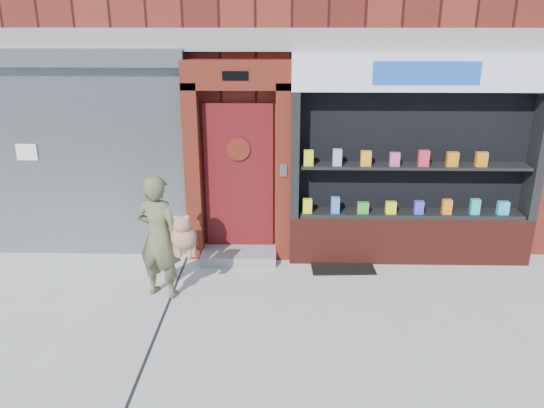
{
  "coord_description": "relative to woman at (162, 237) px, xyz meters",
  "views": [
    {
      "loc": [
        -0.11,
        -5.48,
        3.43
      ],
      "look_at": [
        -0.25,
        1.0,
        1.14
      ],
      "focal_mm": 35.0,
      "sensor_mm": 36.0,
      "label": 1
    }
  ],
  "objects": [
    {
      "name": "ground",
      "position": [
        1.63,
        -0.65,
        -0.82
      ],
      "size": [
        80.0,
        80.0,
        0.0
      ],
      "primitive_type": "plane",
      "color": "#9E9E99",
      "rests_on": "ground"
    },
    {
      "name": "shutter_bay",
      "position": [
        -1.37,
        1.28,
        0.9
      ],
      "size": [
        3.1,
        0.3,
        3.04
      ],
      "color": "gray",
      "rests_on": "ground"
    },
    {
      "name": "red_door_bay",
      "position": [
        0.88,
        1.21,
        0.64
      ],
      "size": [
        1.52,
        0.58,
        2.9
      ],
      "color": "#5B190F",
      "rests_on": "ground"
    },
    {
      "name": "pharmacy_bay",
      "position": [
        3.38,
        1.16,
        0.55
      ],
      "size": [
        3.5,
        0.41,
        3.0
      ],
      "color": "#561C14",
      "rests_on": "ground"
    },
    {
      "name": "woman",
      "position": [
        0.0,
        0.0,
        0.0
      ],
      "size": [
        0.83,
        0.56,
        1.63
      ],
      "color": "brown",
      "rests_on": "ground"
    },
    {
      "name": "doormat",
      "position": [
        2.4,
        0.9,
        -0.81
      ],
      "size": [
        0.93,
        0.67,
        0.02
      ],
      "primitive_type": "cube",
      "rotation": [
        0.0,
        0.0,
        0.04
      ],
      "color": "black",
      "rests_on": "ground"
    }
  ]
}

